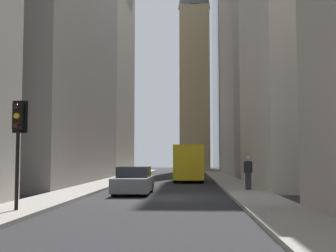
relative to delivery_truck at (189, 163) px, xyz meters
name	(u,v)px	position (x,y,z in m)	size (l,w,h in m)	color
ground_plane	(158,197)	(-14.23, 1.40, -1.46)	(135.00, 135.00, 0.00)	#262628
sidewalk_right	(65,195)	(-14.23, 5.90, -1.39)	(90.00, 2.20, 0.14)	gray
sidewalk_left	(254,196)	(-14.23, -3.10, -1.39)	(90.00, 2.20, 0.14)	gray
building_left_midfar	(327,39)	(-6.00, -9.19, 8.29)	(13.60, 10.50, 19.48)	beige
building_left_far	(269,67)	(15.50, -9.20, 10.87)	(19.54, 10.00, 24.67)	#A8A091
building_right_midfar	(29,31)	(-2.99, 12.00, 10.03)	(19.99, 10.00, 22.97)	gray
building_right_far	(84,54)	(14.23, 11.99, 12.31)	(14.18, 10.50, 27.52)	#A8A091
church_spire	(194,33)	(27.43, -0.81, 18.37)	(4.62, 4.62, 37.92)	#9E8966
delivery_truck	(189,163)	(0.00, 0.00, 0.00)	(6.46, 2.25, 2.84)	yellow
hatchback_grey	(134,181)	(-12.53, 2.80, -0.80)	(4.30, 1.78, 1.42)	slate
traffic_light_foreground	(18,129)	(-20.85, 5.66, 1.37)	(0.43, 0.52, 3.66)	black
pedestrian	(248,171)	(-10.88, -3.28, -0.33)	(0.26, 0.44, 1.81)	#33333D
discarded_bottle	(269,219)	(-23.45, -2.19, -1.21)	(0.07, 0.07, 0.27)	#999EA3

